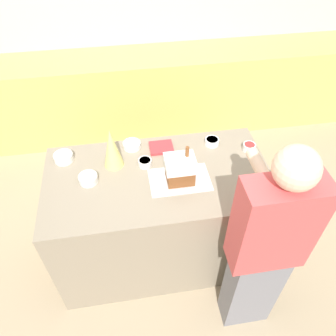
# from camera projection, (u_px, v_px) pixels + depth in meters

# --- Properties ---
(ground_plane) EXTENTS (12.00, 12.00, 0.00)m
(ground_plane) POSITION_uv_depth(u_px,v_px,m) (160.00, 249.00, 2.90)
(ground_plane) COLOR tan
(wall_back) EXTENTS (8.00, 0.05, 2.60)m
(wall_back) POSITION_uv_depth(u_px,v_px,m) (130.00, 11.00, 3.48)
(wall_back) COLOR beige
(wall_back) RESTS_ON ground_plane
(back_cabinet_block) EXTENTS (6.00, 0.60, 0.95)m
(back_cabinet_block) POSITION_uv_depth(u_px,v_px,m) (138.00, 95.00, 3.83)
(back_cabinet_block) COLOR #DBBC60
(back_cabinet_block) RESTS_ON ground_plane
(kitchen_island) EXTENTS (1.56, 0.82, 0.94)m
(kitchen_island) POSITION_uv_depth(u_px,v_px,m) (159.00, 217.00, 2.57)
(kitchen_island) COLOR gray
(kitchen_island) RESTS_ON ground_plane
(baking_tray) EXTENTS (0.41, 0.26, 0.01)m
(baking_tray) POSITION_uv_depth(u_px,v_px,m) (180.00, 180.00, 2.20)
(baking_tray) COLOR silver
(baking_tray) RESTS_ON kitchen_island
(gingerbread_house) EXTENTS (0.20, 0.17, 0.26)m
(gingerbread_house) POSITION_uv_depth(u_px,v_px,m) (180.00, 169.00, 2.13)
(gingerbread_house) COLOR brown
(gingerbread_house) RESTS_ON baking_tray
(decorative_tree) EXTENTS (0.14, 0.14, 0.31)m
(decorative_tree) POSITION_uv_depth(u_px,v_px,m) (112.00, 148.00, 2.21)
(decorative_tree) COLOR #DBD675
(decorative_tree) RESTS_ON kitchen_island
(candy_bowl_beside_tree) EXTENTS (0.13, 0.13, 0.05)m
(candy_bowl_beside_tree) POSITION_uv_depth(u_px,v_px,m) (88.00, 178.00, 2.18)
(candy_bowl_beside_tree) COLOR silver
(candy_bowl_beside_tree) RESTS_ON kitchen_island
(candy_bowl_far_left) EXTENTS (0.11, 0.11, 0.05)m
(candy_bowl_far_left) POSITION_uv_depth(u_px,v_px,m) (212.00, 141.00, 2.45)
(candy_bowl_far_left) COLOR white
(candy_bowl_far_left) RESTS_ON kitchen_island
(candy_bowl_far_right) EXTENTS (0.13, 0.13, 0.05)m
(candy_bowl_far_right) POSITION_uv_depth(u_px,v_px,m) (63.00, 157.00, 2.32)
(candy_bowl_far_right) COLOR white
(candy_bowl_far_right) RESTS_ON kitchen_island
(candy_bowl_behind_tray) EXTENTS (0.13, 0.13, 0.04)m
(candy_bowl_behind_tray) POSITION_uv_depth(u_px,v_px,m) (132.00, 145.00, 2.43)
(candy_bowl_behind_tray) COLOR white
(candy_bowl_behind_tray) RESTS_ON kitchen_island
(candy_bowl_near_tray_right) EXTENTS (0.10, 0.10, 0.05)m
(candy_bowl_near_tray_right) POSITION_uv_depth(u_px,v_px,m) (145.00, 162.00, 2.29)
(candy_bowl_near_tray_right) COLOR silver
(candy_bowl_near_tray_right) RESTS_ON kitchen_island
(candy_bowl_front_corner) EXTENTS (0.09, 0.09, 0.05)m
(candy_bowl_front_corner) POSITION_uv_depth(u_px,v_px,m) (249.00, 147.00, 2.40)
(candy_bowl_front_corner) COLOR white
(candy_bowl_front_corner) RESTS_ON kitchen_island
(cookbook) EXTENTS (0.17, 0.15, 0.02)m
(cookbook) POSITION_uv_depth(u_px,v_px,m) (161.00, 147.00, 2.43)
(cookbook) COLOR #B23338
(cookbook) RESTS_ON kitchen_island
(person) EXTENTS (0.43, 0.54, 1.65)m
(person) POSITION_uv_depth(u_px,v_px,m) (264.00, 251.00, 1.92)
(person) COLOR slate
(person) RESTS_ON ground_plane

